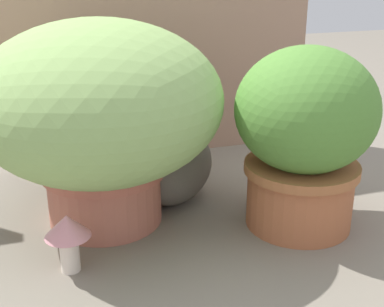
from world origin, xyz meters
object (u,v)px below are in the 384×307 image
Objects in this scene: grass_planter at (100,110)px; leafy_planter at (304,133)px; cat at (178,161)px; mushroom_ornament_pink at (68,232)px; mushroom_ornament_red at (115,208)px.

leafy_planter is at bearing -20.66° from grass_planter.
grass_planter reaches higher than leafy_planter.
cat is 0.43m from mushroom_ornament_pink.
mushroom_ornament_pink is at bearing -176.40° from leafy_planter.
cat is 2.74× the size of mushroom_ornament_pink.
leafy_planter is 3.39× the size of mushroom_ornament_pink.
leafy_planter is at bearing -10.61° from mushroom_ornament_red.
leafy_planter is 0.62m from mushroom_ornament_pink.
mushroom_ornament_red is (-0.47, 0.09, -0.18)m from leafy_planter.
leafy_planter is 4.39× the size of mushroom_ornament_red.
leafy_planter is 0.37m from cat.
cat is (-0.26, 0.23, -0.13)m from leafy_planter.
cat is at bearing 38.88° from mushroom_ornament_pink.
mushroom_ornament_pink is at bearing -118.35° from grass_planter.
mushroom_ornament_pink is (-0.34, -0.27, -0.02)m from cat.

